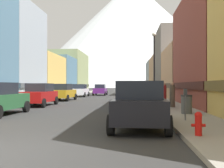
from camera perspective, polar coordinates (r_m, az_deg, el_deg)
sidewalk_left at (r=42.06m, az=-9.17°, el=-2.38°), size 2.50×100.00×0.15m
sidewalk_right at (r=41.01m, az=8.09°, el=-2.44°), size 2.50×100.00×0.15m
storefront_left_2 at (r=32.95m, az=-21.84°, el=6.09°), size 7.12×8.58×10.89m
storefront_left_3 at (r=41.37m, az=-15.67°, el=1.62°), size 6.47×9.80×6.20m
storefront_left_4 at (r=50.60m, az=-12.40°, el=1.65°), size 7.28×8.65×6.90m
storefront_left_5 at (r=61.90m, az=-9.68°, el=2.29°), size 8.05×13.78×9.09m
storefront_right_2 at (r=32.37m, az=18.60°, el=1.99°), size 8.34×10.04×6.01m
storefront_right_3 at (r=43.00m, az=14.00°, el=4.15°), size 6.84×11.33×10.22m
storefront_right_4 at (r=55.58m, az=12.45°, el=1.72°), size 8.16×13.17×7.37m
storefront_right_5 at (r=68.84m, az=10.32°, el=1.46°), size 6.90×12.91×7.68m
car_left_1 at (r=21.63m, az=-15.47°, el=-2.19°), size 2.09×4.41×1.78m
car_left_2 at (r=28.61m, az=-10.54°, el=-1.73°), size 2.17×4.45×1.78m
car_left_3 at (r=37.75m, az=-6.91°, el=-1.37°), size 2.07×4.41×1.78m
car_right_0 at (r=10.13m, az=5.99°, el=-4.40°), size 2.21×4.47×1.78m
car_right_1 at (r=18.14m, az=5.22°, el=-2.57°), size 2.16×4.44×1.78m
car_driving_0 at (r=43.16m, az=-2.54°, el=-1.24°), size 2.06×4.40×1.78m
fire_hydrant_near at (r=8.23m, az=18.16°, el=-7.97°), size 0.40×0.22×0.70m
parking_meter_near at (r=11.54m, az=15.55°, el=-3.32°), size 0.14×0.10×1.33m
trash_bin_right at (r=14.31m, az=15.80°, el=-4.21°), size 0.59×0.59×0.98m
potted_plant_1 at (r=27.27m, az=-18.41°, el=-2.48°), size 0.51×0.51×0.81m
pedestrian_0 at (r=22.67m, az=11.23°, el=-2.01°), size 0.36×0.36×1.70m
pedestrian_1 at (r=29.73m, az=9.56°, el=-1.59°), size 0.36×0.36×1.71m
pedestrian_2 at (r=18.33m, az=12.90°, el=-2.42°), size 0.36×0.36×1.70m
streetlamp_right at (r=22.10m, az=9.08°, el=5.86°), size 0.36×0.36×5.86m
mountain_backdrop at (r=270.89m, az=4.35°, el=10.76°), size 213.66×213.66×106.84m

